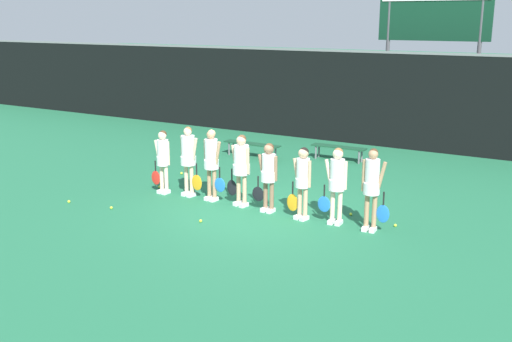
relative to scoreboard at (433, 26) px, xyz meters
name	(u,v)px	position (x,y,z in m)	size (l,w,h in m)	color
ground_plane	(256,209)	(-1.15, -10.05, -4.06)	(140.00, 140.00, 0.00)	#216642
fence_windscreen	(380,99)	(-1.15, -1.77, -2.42)	(60.00, 0.08, 3.26)	black
scoreboard	(433,26)	(0.00, 0.00, 0.00)	(3.88, 0.15, 5.24)	#515156
bench_courtside	(252,145)	(-4.05, -5.46, -3.67)	(1.97, 0.40, 0.45)	#19472D
bench_far	(339,148)	(-1.48, -4.47, -3.67)	(1.76, 0.41, 0.45)	#19472D
player_0	(163,157)	(-3.83, -10.11, -3.12)	(0.62, 0.33, 1.62)	beige
player_1	(188,155)	(-3.13, -9.97, -3.02)	(0.67, 0.39, 1.76)	beige
player_2	(212,159)	(-2.43, -9.99, -3.03)	(0.65, 0.36, 1.75)	tan
player_3	(241,164)	(-1.58, -9.99, -3.04)	(0.67, 0.41, 1.71)	tan
player_4	(268,172)	(-0.81, -10.04, -3.11)	(0.65, 0.35, 1.60)	#8C664C
player_5	(303,177)	(0.09, -10.12, -3.11)	(0.61, 0.34, 1.63)	tan
player_6	(337,179)	(0.85, -10.03, -3.07)	(0.64, 0.35, 1.68)	beige
player_7	(372,183)	(1.65, -10.06, -3.03)	(0.63, 0.34, 1.76)	tan
tennis_ball_0	(395,225)	(2.04, -9.55, -4.03)	(0.07, 0.07, 0.07)	#CCE033
tennis_ball_1	(181,173)	(-4.62, -8.39, -4.03)	(0.07, 0.07, 0.07)	#CCE033
tennis_ball_2	(323,202)	(0.01, -8.80, -4.03)	(0.07, 0.07, 0.07)	#CCE033
tennis_ball_3	(201,221)	(-1.70, -11.46, -4.03)	(0.07, 0.07, 0.07)	#CCE033
tennis_ball_4	(351,214)	(0.93, -9.33, -4.03)	(0.07, 0.07, 0.07)	#CCE033
tennis_ball_5	(69,202)	(-5.26, -11.95, -4.03)	(0.07, 0.07, 0.07)	#CCE033
tennis_ball_6	(159,187)	(-4.23, -9.82, -4.03)	(0.07, 0.07, 0.07)	#CCE033
tennis_ball_7	(111,208)	(-4.04, -11.78, -4.03)	(0.07, 0.07, 0.07)	#CCE033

